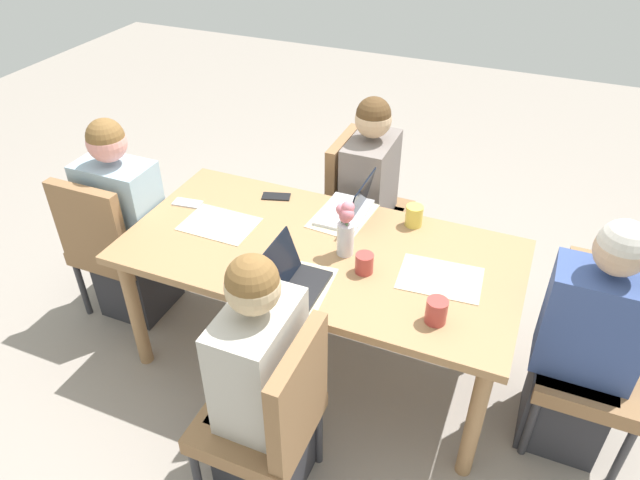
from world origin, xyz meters
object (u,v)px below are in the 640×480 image
chair_head_left_left_near (597,349)px  person_near_left_mid (368,205)px  chair_head_right_left_far (111,241)px  flower_vase (346,225)px  laptop_near_left_mid (349,208)px  coffee_mug_near_right (414,216)px  coffee_mug_near_left (364,263)px  phone_silver (187,203)px  person_head_left_left_near (583,352)px  coffee_mug_centre_left (436,311)px  chair_far_right_near (272,414)px  phone_black (276,196)px  chair_near_left_mid (360,202)px  laptop_far_right_near (290,282)px  dining_table (320,262)px  person_head_right_left_far (128,232)px  person_far_right_near (262,392)px

chair_head_left_left_near → person_near_left_mid: bearing=-28.0°
chair_head_right_left_far → flower_vase: bearing=-175.6°
laptop_near_left_mid → coffee_mug_near_right: laptop_near_left_mid is taller
coffee_mug_near_left → phone_silver: (1.05, -0.18, -0.04)m
person_head_left_left_near → coffee_mug_centre_left: bearing=24.8°
chair_far_right_near → phone_black: chair_far_right_near is taller
chair_head_left_left_near → flower_vase: flower_vase is taller
chair_near_left_mid → flower_vase: 0.92m
laptop_far_right_near → person_head_left_left_near: bearing=-165.0°
dining_table → chair_near_left_mid: 0.84m
chair_head_right_left_far → phone_black: (-0.81, -0.43, 0.24)m
person_head_right_left_far → phone_silver: size_ratio=7.97×
person_far_right_near → phone_black: 1.16m
flower_vase → coffee_mug_centre_left: (-0.50, 0.29, -0.10)m
coffee_mug_centre_left → person_near_left_mid: bearing=-58.9°
chair_head_right_left_far → person_head_right_left_far: person_head_right_left_far is taller
laptop_far_right_near → coffee_mug_near_right: bearing=-117.4°
coffee_mug_near_left → phone_black: size_ratio=0.62×
person_head_left_left_near → coffee_mug_near_right: size_ratio=11.09×
person_far_right_near → phone_black: person_far_right_near is taller
laptop_far_right_near → coffee_mug_near_left: bearing=-136.3°
chair_near_left_mid → flower_vase: flower_vase is taller
coffee_mug_centre_left → flower_vase: bearing=-30.0°
person_head_right_left_far → coffee_mug_near_left: (-1.39, 0.07, 0.25)m
person_head_right_left_far → person_near_left_mid: bearing=-145.7°
flower_vase → laptop_near_left_mid: 0.34m
dining_table → laptop_far_right_near: (0.00, 0.32, 0.12)m
person_head_right_left_far → laptop_near_left_mid: bearing=-163.9°
chair_head_right_left_far → coffee_mug_near_right: 1.65m
chair_head_left_left_near → coffee_mug_centre_left: chair_head_left_left_near is taller
coffee_mug_near_right → person_head_left_left_near: bearing=157.4°
chair_near_left_mid → laptop_near_left_mid: laptop_near_left_mid is taller
flower_vase → coffee_mug_centre_left: flower_vase is taller
chair_head_left_left_near → phone_black: size_ratio=6.00×
chair_head_left_left_near → person_near_left_mid: person_near_left_mid is taller
flower_vase → person_head_left_left_near: bearing=179.5°
person_near_left_mid → person_far_right_near: bearing=92.2°
dining_table → person_near_left_mid: size_ratio=1.56×
chair_near_left_mid → chair_far_right_near: (-0.21, 1.60, 0.00)m
dining_table → person_head_left_left_near: person_head_left_left_near is taller
chair_head_right_left_far → person_head_right_left_far: size_ratio=0.75×
chair_head_left_left_near → phone_black: chair_head_left_left_near is taller
person_far_right_near → phone_silver: (0.85, -0.81, 0.21)m
flower_vase → coffee_mug_near_right: size_ratio=2.62×
person_head_left_left_near → chair_near_left_mid: 1.53m
coffee_mug_centre_left → phone_black: coffee_mug_centre_left is taller
person_near_left_mid → laptop_near_left_mid: (-0.03, 0.44, 0.25)m
chair_head_right_left_far → laptop_near_left_mid: (-1.23, -0.41, 0.28)m
phone_black → coffee_mug_near_left: bearing=129.7°
dining_table → laptop_near_left_mid: size_ratio=5.84×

